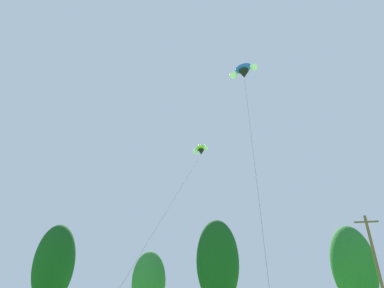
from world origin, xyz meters
name	(u,v)px	position (x,y,z in m)	size (l,w,h in m)	color
treeline_tree_b	(54,264)	(-25.55, 48.73, 8.48)	(5.58, 5.58, 14.00)	#472D19
treeline_tree_c	(149,282)	(-11.79, 49.52, 6.02)	(4.48, 4.48, 9.94)	#472D19
treeline_tree_d	(218,261)	(-2.31, 47.84, 8.13)	(5.42, 5.42, 13.42)	#472D19
treeline_tree_e	(353,266)	(13.53, 46.76, 7.06)	(4.95, 4.95, 11.67)	#472D19
utility_pole	(378,270)	(13.05, 37.62, 5.51)	(2.20, 0.26, 10.48)	brown
parafoil_kite_high_lime_white	(201,150)	(-3.23, 40.46, 20.43)	(4.87, 17.28, 19.51)	#93D633
parafoil_kite_mid_blue_white	(244,71)	(2.70, 30.61, 24.01)	(3.24, 10.37, 23.65)	blue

